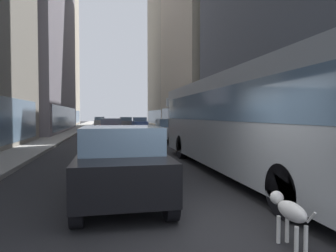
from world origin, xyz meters
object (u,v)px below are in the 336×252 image
Objects in this scene: transit_bus at (243,118)px; dalmatian_dog at (289,211)px; car_black_suv at (121,162)px; car_white_van at (100,121)px; car_red_coupe at (111,128)px; car_blue_hatchback at (140,123)px; car_silver_sedan at (169,130)px; car_grey_wagon at (126,122)px.

dalmatian_dog is at bearing -108.88° from transit_bus.
car_black_suv is 0.99× the size of car_white_van.
car_white_van is 1.03× the size of car_red_coupe.
dalmatian_dog is at bearing -92.78° from car_blue_hatchback.
transit_bus reaches higher than car_silver_sedan.
car_silver_sedan is (0.00, 11.69, -0.96)m from transit_bus.
car_red_coupe is (1.60, -26.92, -0.00)m from car_white_van.
car_grey_wagon and car_blue_hatchback have the same top height.
car_silver_sedan and car_red_coupe have the same top height.
car_silver_sedan is 19.79m from car_blue_hatchback.
car_grey_wagon is 24.60m from car_silver_sedan.
car_grey_wagon is 1.01× the size of car_silver_sedan.
car_silver_sedan and car_white_van have the same top height.
car_red_coupe is at bearing 128.29° from car_silver_sedan.
car_blue_hatchback and car_red_coupe have the same top height.
car_black_suv and car_blue_hatchback have the same top height.
car_white_van is (-1.60, 45.86, -0.00)m from car_black_suv.
car_blue_hatchback is at bearing 74.80° from car_red_coupe.
transit_bus is 2.74× the size of car_red_coupe.
car_white_van is at bearing 94.46° from dalmatian_dog.
car_silver_sedan is at bearing 83.97° from dalmatian_dog.
car_red_coupe is at bearing 103.43° from transit_bus.
car_red_coupe is at bearing 90.00° from car_black_suv.
dalmatian_dog is at bearing -96.03° from car_silver_sedan.
car_blue_hatchback is 1.05× the size of car_white_van.
car_red_coupe is at bearing 95.76° from dalmatian_dog.
car_blue_hatchback is 4.73× the size of dalmatian_dog.
car_white_van is at bearing 97.31° from transit_bus.
car_blue_hatchback is at bearing -71.43° from car_grey_wagon.
car_white_van is 49.04m from dalmatian_dog.
car_black_suv is 45.89m from car_white_van.
car_silver_sedan is at bearing -86.27° from car_grey_wagon.
car_blue_hatchback is 1.08× the size of car_red_coupe.
transit_bus is 2.94× the size of car_silver_sedan.
car_grey_wagon is 19.63m from car_red_coupe.
car_red_coupe is (0.00, 18.94, -0.00)m from car_black_suv.
car_white_van and car_red_coupe have the same top height.
transit_bus is 17.25m from car_red_coupe.
car_silver_sedan is at bearing 90.00° from transit_bus.
car_grey_wagon is at bearing 108.57° from car_blue_hatchback.
car_red_coupe is (-4.00, 5.07, 0.00)m from car_silver_sedan.
transit_bus is 11.73m from car_silver_sedan.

